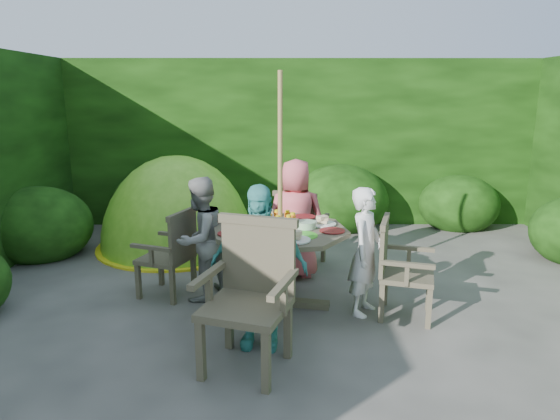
{
  "coord_description": "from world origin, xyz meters",
  "views": [
    {
      "loc": [
        -0.35,
        -4.04,
        2.01
      ],
      "look_at": [
        -0.33,
        0.87,
        0.85
      ],
      "focal_mm": 32.0,
      "sensor_mm": 36.0,
      "label": 1
    }
  ],
  "objects_px": {
    "garden_chair_back": "(299,228)",
    "garden_chair_front": "(250,292)",
    "child_back": "(296,219)",
    "dome_tent": "(179,246)",
    "garden_chair_right": "(399,267)",
    "child_front": "(259,267)",
    "child_right": "(366,252)",
    "patio_table": "(281,241)",
    "child_left": "(200,239)",
    "garden_chair_left": "(172,252)",
    "parasol_pole": "(280,194)"
  },
  "relations": [
    {
      "from": "garden_chair_right",
      "to": "child_front",
      "type": "bearing_deg",
      "value": 130.04
    },
    {
      "from": "parasol_pole",
      "to": "garden_chair_right",
      "type": "height_order",
      "value": "parasol_pole"
    },
    {
      "from": "child_right",
      "to": "child_back",
      "type": "distance_m",
      "value": 1.13
    },
    {
      "from": "child_front",
      "to": "child_back",
      "type": "bearing_deg",
      "value": 87.51
    },
    {
      "from": "child_left",
      "to": "dome_tent",
      "type": "xyz_separation_m",
      "value": [
        -0.58,
        1.74,
        -0.61
      ]
    },
    {
      "from": "child_front",
      "to": "garden_chair_left",
      "type": "bearing_deg",
      "value": 141.98
    },
    {
      "from": "garden_chair_right",
      "to": "patio_table",
      "type": "bearing_deg",
      "value": 94.13
    },
    {
      "from": "garden_chair_front",
      "to": "dome_tent",
      "type": "relative_size",
      "value": 0.42
    },
    {
      "from": "garden_chair_left",
      "to": "child_back",
      "type": "relative_size",
      "value": 0.65
    },
    {
      "from": "parasol_pole",
      "to": "child_right",
      "type": "xyz_separation_m",
      "value": [
        0.78,
        -0.17,
        -0.51
      ]
    },
    {
      "from": "garden_chair_right",
      "to": "garden_chair_back",
      "type": "bearing_deg",
      "value": 49.44
    },
    {
      "from": "child_back",
      "to": "garden_chair_back",
      "type": "bearing_deg",
      "value": -101.45
    },
    {
      "from": "child_front",
      "to": "dome_tent",
      "type": "distance_m",
      "value": 3.02
    },
    {
      "from": "child_left",
      "to": "dome_tent",
      "type": "distance_m",
      "value": 1.93
    },
    {
      "from": "garden_chair_back",
      "to": "child_front",
      "type": "xyz_separation_m",
      "value": [
        -0.4,
        -1.86,
        0.19
      ]
    },
    {
      "from": "patio_table",
      "to": "garden_chair_right",
      "type": "distance_m",
      "value": 1.11
    },
    {
      "from": "child_right",
      "to": "child_back",
      "type": "xyz_separation_m",
      "value": [
        -0.61,
        0.95,
        0.07
      ]
    },
    {
      "from": "garden_chair_front",
      "to": "child_right",
      "type": "distance_m",
      "value": 1.34
    },
    {
      "from": "garden_chair_left",
      "to": "child_right",
      "type": "relative_size",
      "value": 0.72
    },
    {
      "from": "child_left",
      "to": "child_back",
      "type": "height_order",
      "value": "child_back"
    },
    {
      "from": "garden_chair_front",
      "to": "garden_chair_left",
      "type": "bearing_deg",
      "value": 142.05
    },
    {
      "from": "garden_chair_left",
      "to": "child_left",
      "type": "bearing_deg",
      "value": 100.41
    },
    {
      "from": "garden_chair_right",
      "to": "garden_chair_left",
      "type": "xyz_separation_m",
      "value": [
        -2.16,
        0.46,
        -0.01
      ]
    },
    {
      "from": "child_back",
      "to": "dome_tent",
      "type": "relative_size",
      "value": 0.53
    },
    {
      "from": "garden_chair_left",
      "to": "garden_chair_front",
      "type": "distance_m",
      "value": 1.55
    },
    {
      "from": "garden_chair_right",
      "to": "garden_chair_left",
      "type": "bearing_deg",
      "value": 94.33
    },
    {
      "from": "patio_table",
      "to": "garden_chair_front",
      "type": "xyz_separation_m",
      "value": [
        -0.23,
        -1.06,
        -0.08
      ]
    },
    {
      "from": "patio_table",
      "to": "child_right",
      "type": "height_order",
      "value": "child_right"
    },
    {
      "from": "parasol_pole",
      "to": "dome_tent",
      "type": "distance_m",
      "value": 2.59
    },
    {
      "from": "parasol_pole",
      "to": "child_front",
      "type": "height_order",
      "value": "parasol_pole"
    },
    {
      "from": "garden_chair_front",
      "to": "child_left",
      "type": "height_order",
      "value": "child_left"
    },
    {
      "from": "garden_chair_back",
      "to": "garden_chair_front",
      "type": "bearing_deg",
      "value": 102.01
    },
    {
      "from": "child_left",
      "to": "dome_tent",
      "type": "relative_size",
      "value": 0.49
    },
    {
      "from": "garden_chair_front",
      "to": "dome_tent",
      "type": "xyz_separation_m",
      "value": [
        -1.13,
        2.97,
        -0.57
      ]
    },
    {
      "from": "garden_chair_front",
      "to": "child_back",
      "type": "relative_size",
      "value": 0.8
    },
    {
      "from": "garden_chair_right",
      "to": "dome_tent",
      "type": "relative_size",
      "value": 0.35
    },
    {
      "from": "garden_chair_left",
      "to": "dome_tent",
      "type": "height_order",
      "value": "dome_tent"
    },
    {
      "from": "child_left",
      "to": "child_front",
      "type": "bearing_deg",
      "value": 63.71
    },
    {
      "from": "child_back",
      "to": "dome_tent",
      "type": "height_order",
      "value": "child_back"
    },
    {
      "from": "garden_chair_front",
      "to": "child_back",
      "type": "bearing_deg",
      "value": 96.31
    },
    {
      "from": "patio_table",
      "to": "child_right",
      "type": "bearing_deg",
      "value": -12.64
    },
    {
      "from": "patio_table",
      "to": "child_front",
      "type": "bearing_deg",
      "value": -102.89
    },
    {
      "from": "garden_chair_back",
      "to": "garden_chair_left",
      "type": "bearing_deg",
      "value": 56.97
    },
    {
      "from": "garden_chair_front",
      "to": "child_left",
      "type": "xyz_separation_m",
      "value": [
        -0.55,
        1.24,
        0.04
      ]
    },
    {
      "from": "child_right",
      "to": "child_back",
      "type": "height_order",
      "value": "child_back"
    },
    {
      "from": "garden_chair_left",
      "to": "child_back",
      "type": "bearing_deg",
      "value": 134.62
    },
    {
      "from": "garden_chair_left",
      "to": "child_front",
      "type": "distance_m",
      "value": 1.37
    },
    {
      "from": "dome_tent",
      "to": "child_left",
      "type": "bearing_deg",
      "value": -89.23
    },
    {
      "from": "child_left",
      "to": "child_back",
      "type": "bearing_deg",
      "value": 153.71
    },
    {
      "from": "parasol_pole",
      "to": "garden_chair_back",
      "type": "bearing_deg",
      "value": 78.24
    }
  ]
}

